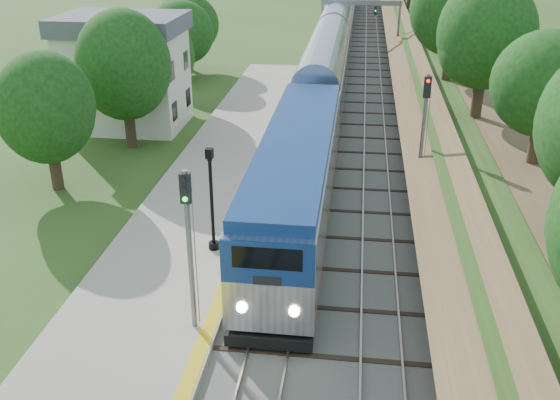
# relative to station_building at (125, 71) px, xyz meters

# --- Properties ---
(trackbed) EXTENTS (9.50, 170.00, 0.28)m
(trackbed) POSITION_rel_station_building_xyz_m (16.00, 30.00, -4.02)
(trackbed) COLOR #4C4944
(trackbed) RESTS_ON ground
(platform) EXTENTS (6.40, 68.00, 0.38)m
(platform) POSITION_rel_station_building_xyz_m (8.80, -14.00, -3.90)
(platform) COLOR #A19382
(platform) RESTS_ON ground
(yellow_stripe) EXTENTS (0.55, 68.00, 0.01)m
(yellow_stripe) POSITION_rel_station_building_xyz_m (11.65, -14.00, -3.70)
(yellow_stripe) COLOR gold
(yellow_stripe) RESTS_ON platform
(embankment) EXTENTS (10.64, 170.00, 11.70)m
(embankment) POSITION_rel_station_building_xyz_m (24.35, 30.00, -2.14)
(embankment) COLOR brown
(embankment) RESTS_ON ground
(station_building) EXTENTS (8.60, 6.60, 8.00)m
(station_building) POSITION_rel_station_building_xyz_m (0.00, 0.00, 0.00)
(station_building) COLOR beige
(station_building) RESTS_ON ground
(signal_gantry) EXTENTS (8.40, 0.38, 6.20)m
(signal_gantry) POSITION_rel_station_building_xyz_m (16.47, 24.99, 0.73)
(signal_gantry) COLOR slate
(signal_gantry) RESTS_ON ground
(trees_behind_platform) EXTENTS (7.82, 53.32, 7.21)m
(trees_behind_platform) POSITION_rel_station_building_xyz_m (2.83, -9.33, 0.44)
(trees_behind_platform) COLOR #332316
(trees_behind_platform) RESTS_ON ground
(train) EXTENTS (3.26, 130.38, 4.79)m
(train) POSITION_rel_station_building_xyz_m (14.00, 39.05, -1.66)
(train) COLOR black
(train) RESTS_ON trackbed
(lamppost_far) EXTENTS (0.48, 0.48, 4.88)m
(lamppost_far) POSITION_rel_station_building_xyz_m (10.50, -18.25, -1.53)
(lamppost_far) COLOR black
(lamppost_far) RESTS_ON platform
(signal_platform) EXTENTS (0.37, 0.29, 6.25)m
(signal_platform) POSITION_rel_station_building_xyz_m (11.10, -24.09, 0.13)
(signal_platform) COLOR slate
(signal_platform) RESTS_ON platform
(signal_farside) EXTENTS (0.37, 0.30, 6.83)m
(signal_farside) POSITION_rel_station_building_xyz_m (20.20, -10.61, 0.21)
(signal_farside) COLOR slate
(signal_farside) RESTS_ON ground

